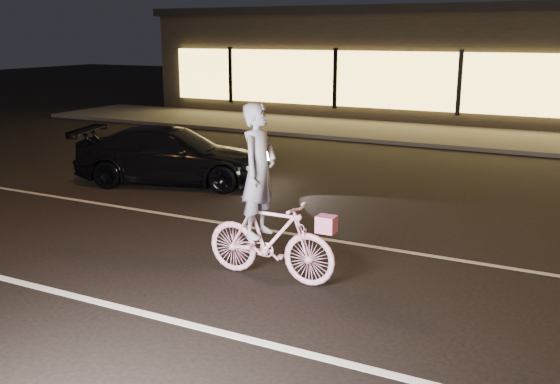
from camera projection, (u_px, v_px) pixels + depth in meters
The scene contains 7 objects.
ground at pixel (230, 275), 8.53m from camera, with size 90.00×90.00×0.00m, color black.
lane_stripe_near at pixel (162, 318), 7.23m from camera, with size 60.00×0.12×0.01m, color silver.
lane_stripe_far at pixel (293, 234), 10.26m from camera, with size 60.00×0.10×0.01m, color gray.
sidewalk at pixel (444, 136), 19.74m from camera, with size 30.00×4.00×0.12m, color #383533.
storefront at pixel (482, 61), 24.38m from camera, with size 25.40×8.42×4.20m.
cyclist at pixel (267, 218), 8.23m from camera, with size 1.87×0.65×2.36m.
sedan at pixel (173, 156), 13.64m from camera, with size 4.54×2.90×1.22m.
Camera 1 is at (4.24, -6.80, 3.21)m, focal length 40.00 mm.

